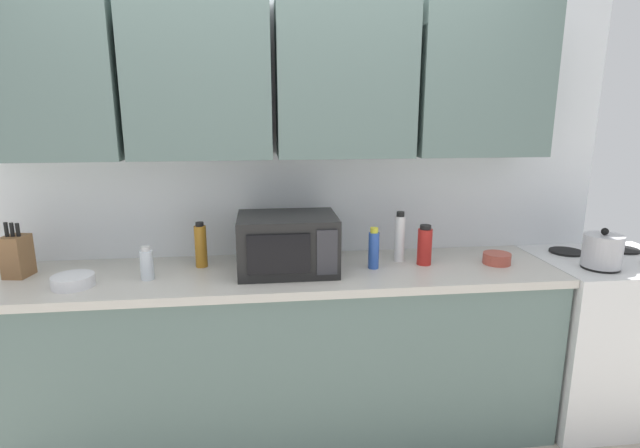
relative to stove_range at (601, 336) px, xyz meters
The scene contains 13 objects.
wall_back_with_cabinets 2.13m from the stove_range, behind, with size 3.68×0.38×2.60m.
counter_run 1.79m from the stove_range, behind, with size 2.81×0.63×0.90m.
stove_range is the anchor object (origin of this frame).
kettle 0.59m from the stove_range, 140.53° to the right, with size 0.19×0.19×0.20m.
microwave 1.84m from the stove_range, behind, with size 0.48×0.37×0.28m.
knife_block 3.08m from the stove_range, behind, with size 0.12×0.13×0.27m.
bottle_blue_cleaner 1.42m from the stove_range, behind, with size 0.05×0.05×0.21m.
bottle_white_jar 1.29m from the stove_range, behind, with size 0.05×0.05×0.27m.
bottle_amber_vinegar 2.25m from the stove_range, behind, with size 0.06×0.06×0.23m.
bottle_clear_tall 2.46m from the stove_range, behind, with size 0.06×0.06×0.16m.
bottle_red_sauce 1.17m from the stove_range, behind, with size 0.07×0.07×0.21m.
bowl_ceramic_small 0.81m from the stove_range, behind, with size 0.14×0.14×0.06m, color #B24C3D.
bowl_mixing_large 2.76m from the stove_range, behind, with size 0.18×0.18×0.05m, color silver.
Camera 1 is at (-0.06, -2.60, 1.67)m, focal length 27.15 mm.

